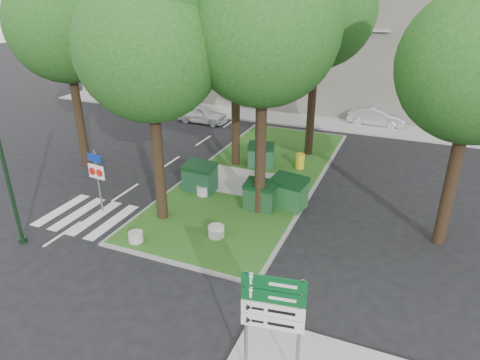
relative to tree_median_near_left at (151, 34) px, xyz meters
The scene contains 22 objects.
ground 7.88m from the tree_median_near_left, 61.12° to the right, with size 120.00×120.00×0.00m, color black.
median_island 9.27m from the tree_median_near_left, 70.64° to the left, with size 6.00×16.00×0.12m, color #274E16.
median_kerb 9.28m from the tree_median_near_left, 70.64° to the left, with size 6.30×16.30×0.10m, color gray.
building_sidewalk 17.57m from the tree_median_near_left, 84.94° to the left, with size 42.00×3.00×0.12m, color #999993.
zebra_crossing 7.75m from the tree_median_near_left, 155.64° to the right, with size 5.00×3.00×0.01m, color silver.
tree_median_near_left is the anchor object (origin of this frame).
tree_median_near_right 4.09m from the tree_median_near_left, 29.74° to the left, with size 5.60×5.60×11.46m.
tree_median_mid 6.53m from the tree_median_near_left, 85.60° to the left, with size 4.80×4.80×9.99m.
tree_street_left 7.83m from the tree_median_near_left, 153.43° to the left, with size 5.40×5.40×11.00m.
dumpster_a 7.12m from the tree_median_near_left, 86.69° to the left, with size 1.49×1.06×1.36m.
dumpster_b 9.53m from the tree_median_near_left, 75.17° to the left, with size 1.54×1.25×1.25m.
dumpster_c 7.72m from the tree_median_near_left, 33.17° to the left, with size 1.36×0.96×1.25m.
dumpster_d 8.36m from the tree_median_near_left, 32.36° to the left, with size 1.66×1.31×1.38m.
bollard_left 7.30m from the tree_median_near_left, 90.12° to the right, with size 0.54×0.54×0.38m, color #ADADA8.
bollard_right 7.47m from the tree_median_near_left, 12.73° to the right, with size 0.61×0.61×0.44m, color #B0AFAA.
bollard_mid 7.41m from the tree_median_near_left, 78.26° to the left, with size 0.61×0.61×0.43m, color #A8A7A2.
litter_bin 10.55m from the tree_median_near_left, 62.45° to the left, with size 0.46×0.46×0.80m, color gold.
street_lamp 6.69m from the tree_median_near_left, 138.29° to the right, with size 0.43×0.43×5.37m.
traffic_sign_pole 6.26m from the tree_median_near_left, behind, with size 0.83×0.13×2.78m.
directional_sign 10.23m from the tree_median_near_left, 41.52° to the right, with size 1.46×0.30×2.93m.
car_white 15.39m from the tree_median_near_left, 110.94° to the left, with size 1.47×3.66×1.25m, color white.
car_silver 19.33m from the tree_median_near_left, 69.07° to the left, with size 1.33×3.81×1.26m, color #A5A7AD.
Camera 1 is at (7.40, -10.55, 8.78)m, focal length 32.00 mm.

